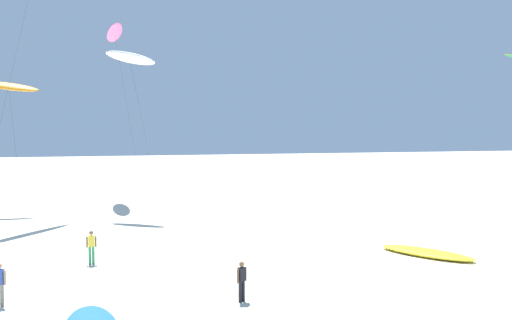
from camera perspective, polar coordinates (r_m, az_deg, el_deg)
The scene contains 7 objects.
flying_kite_0 at distance 50.77m, azimuth -16.41°, elevation 14.22°, with size 2.90×12.37×17.10m.
flying_kite_2 at distance 40.78m, azimuth -14.72°, elevation 11.64°, with size 4.24×9.96×13.77m.
flying_kite_4 at distance 45.84m, azimuth -27.23°, elevation 7.77°, with size 4.77×5.44×11.34m.
grounded_kite_0 at distance 28.18m, azimuth 19.56°, elevation -10.29°, with size 4.07×5.19×0.33m.
person_near_left at distance 21.35m, azimuth -28.09°, elevation -12.70°, with size 0.48×0.29×1.68m.
person_near_right at distance 26.09m, azimuth -18.92°, elevation -9.60°, with size 0.51×0.21×1.72m.
person_far_watcher at distance 19.47m, azimuth -1.71°, elevation -13.98°, with size 0.46×0.31×1.61m.
Camera 1 is at (-8.78, -1.23, 6.59)m, focal length 33.76 mm.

